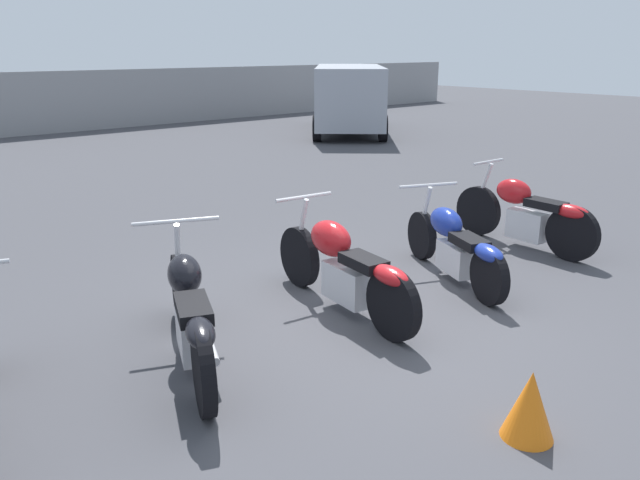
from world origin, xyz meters
TOP-DOWN VIEW (x-y plane):
  - ground_plane at (0.00, 0.00)m, footprint 60.00×60.00m
  - motorcycle_slot_1 at (-1.61, 0.29)m, footprint 1.09×2.08m
  - motorcycle_slot_2 at (0.03, 0.28)m, footprint 0.65×2.19m
  - motorcycle_slot_3 at (1.51, 0.10)m, footprint 1.04×1.92m
  - motorcycle_slot_4 at (3.13, 0.24)m, footprint 0.60×2.05m
  - parked_van at (9.13, 9.87)m, footprint 4.75×4.96m
  - traffic_cone_near at (-0.45, -2.02)m, footprint 0.35×0.35m

SIDE VIEW (x-z plane):
  - ground_plane at x=0.00m, z-range 0.00..0.00m
  - traffic_cone_near at x=-0.45m, z-range 0.00..0.47m
  - motorcycle_slot_3 at x=1.51m, z-range -0.07..0.87m
  - motorcycle_slot_1 at x=-1.61m, z-range -0.08..0.94m
  - motorcycle_slot_4 at x=3.13m, z-range -0.07..0.96m
  - motorcycle_slot_2 at x=0.03m, z-range -0.06..0.95m
  - parked_van at x=9.13m, z-range 0.12..2.03m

